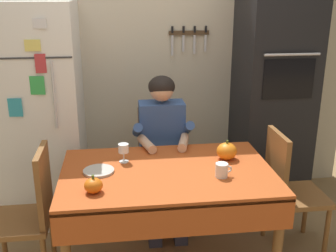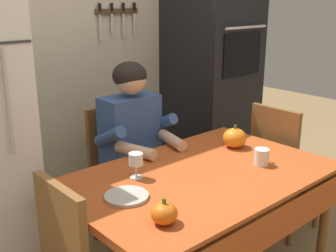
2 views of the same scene
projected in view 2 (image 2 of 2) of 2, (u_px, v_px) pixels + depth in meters
back_wall_assembly at (78, 44)px, 2.94m from camera, size 3.70×0.13×2.60m
wall_oven at (211, 69)px, 3.40m from camera, size 0.60×0.64×2.10m
dining_table at (203, 189)px, 2.19m from camera, size 1.40×0.90×0.74m
chair_behind_person at (121, 169)px, 2.83m from camera, size 0.40×0.40×0.93m
seated_person at (137, 144)px, 2.62m from camera, size 0.47×0.55×1.25m
chair_right_side at (280, 164)px, 2.89m from camera, size 0.40×0.40×0.93m
coffee_mug at (262, 157)px, 2.28m from camera, size 0.11×0.08×0.09m
wine_glass at (136, 161)px, 2.10m from camera, size 0.07×0.07×0.13m
pumpkin_large at (164, 213)px, 1.69m from camera, size 0.11×0.11×0.11m
pumpkin_medium at (235, 138)px, 2.54m from camera, size 0.14×0.14×0.14m
serving_tray at (127, 196)px, 1.92m from camera, size 0.20×0.20×0.02m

